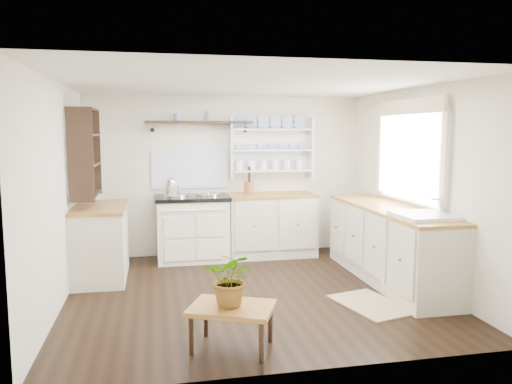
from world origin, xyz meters
TOP-DOWN VIEW (x-y plane):
  - floor at (0.00, 0.00)m, footprint 4.00×3.80m
  - wall_back at (0.00, 1.90)m, footprint 4.00×0.02m
  - wall_right at (2.00, 0.00)m, footprint 0.02×3.80m
  - wall_left at (-2.00, 0.00)m, footprint 0.02×3.80m
  - ceiling at (0.00, 0.00)m, footprint 4.00×3.80m
  - window at (1.95, 0.15)m, footprint 0.08×1.55m
  - aga_cooker at (-0.53, 1.57)m, footprint 1.01×0.70m
  - back_cabinets at (0.60, 1.60)m, footprint 1.27×0.63m
  - right_cabinets at (1.70, 0.10)m, footprint 0.62×2.43m
  - belfast_sink at (1.70, -0.65)m, footprint 0.55×0.60m
  - left_cabinets at (-1.70, 0.90)m, footprint 0.62×1.13m
  - plate_rack at (0.65, 1.86)m, footprint 1.20×0.22m
  - high_shelf at (-0.40, 1.78)m, footprint 1.50×0.29m
  - left_shelving at (-1.84, 0.90)m, footprint 0.28×0.80m
  - kettle at (-0.81, 1.45)m, footprint 0.19×0.19m
  - utensil_crock at (0.29, 1.68)m, footprint 0.14×0.14m
  - center_table at (-0.44, -1.40)m, footprint 0.81×0.71m
  - potted_plant at (-0.44, -1.40)m, footprint 0.53×0.50m
  - floor_rug at (1.14, -0.67)m, footprint 0.74×0.96m

SIDE VIEW (x-z plane):
  - floor at x=0.00m, z-range -0.01..0.01m
  - floor_rug at x=1.14m, z-range 0.00..0.02m
  - center_table at x=-0.44m, z-range 0.14..0.50m
  - right_cabinets at x=1.70m, z-range 0.01..0.91m
  - aga_cooker at x=-0.53m, z-range -0.01..0.93m
  - left_cabinets at x=-1.70m, z-range 0.01..0.91m
  - back_cabinets at x=0.60m, z-range 0.01..0.91m
  - potted_plant at x=-0.44m, z-range 0.37..0.83m
  - belfast_sink at x=1.70m, z-range 0.58..1.03m
  - utensil_crock at x=0.29m, z-range 0.91..1.07m
  - kettle at x=-0.81m, z-range 0.93..1.16m
  - wall_back at x=0.00m, z-range 0.00..2.30m
  - wall_right at x=2.00m, z-range 0.00..2.30m
  - wall_left at x=-2.00m, z-range 0.00..2.30m
  - left_shelving at x=-1.84m, z-range 1.02..2.08m
  - plate_rack at x=0.65m, z-range 1.11..2.01m
  - window at x=1.95m, z-range 0.95..2.17m
  - high_shelf at x=-0.40m, z-range 1.83..1.99m
  - ceiling at x=0.00m, z-range 2.29..2.30m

